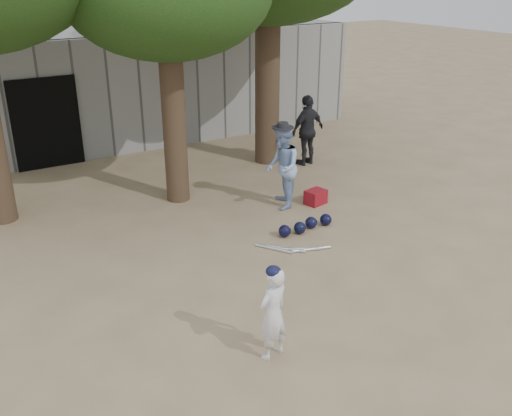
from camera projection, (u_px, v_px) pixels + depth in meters
ground at (256, 296)px, 8.64m from camera, size 70.00×70.00×0.00m
boy_player at (273, 314)px, 7.07m from camera, size 0.52×0.41×1.26m
spectator_blue at (282, 167)px, 11.51m from camera, size 0.96×1.04×1.71m
spectator_dark at (307, 130)px, 14.05m from camera, size 1.08×0.58×1.74m
red_bag at (316, 197)px, 11.92m from camera, size 0.48×0.41×0.30m
back_building at (67, 85)px, 16.17m from camera, size 16.00×5.24×3.00m
helmet_row at (306, 225)px, 10.71m from camera, size 1.19×0.31×0.23m
bat_pile at (292, 249)px, 10.01m from camera, size 1.11×0.81×0.06m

